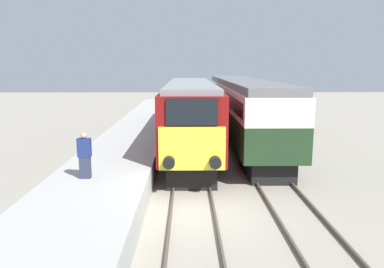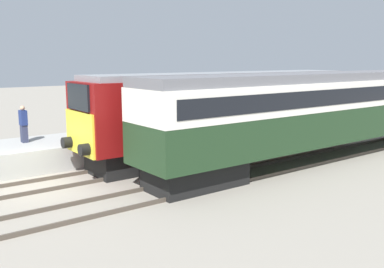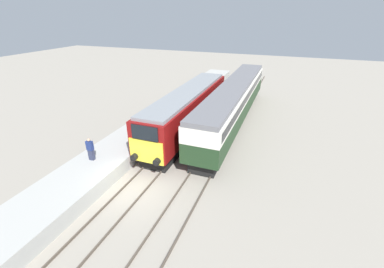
% 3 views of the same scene
% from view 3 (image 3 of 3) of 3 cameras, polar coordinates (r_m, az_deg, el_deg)
% --- Properties ---
extents(ground_plane, '(120.00, 120.00, 0.00)m').
position_cam_3_polar(ground_plane, '(16.92, -12.83, -12.14)').
color(ground_plane, gray).
extents(platform_left, '(3.50, 50.00, 1.02)m').
position_cam_3_polar(platform_left, '(24.04, -9.41, 1.50)').
color(platform_left, '#A8A8A3').
rests_on(platform_left, ground_plane).
extents(rails_near_track, '(1.51, 60.00, 0.14)m').
position_cam_3_polar(rails_near_track, '(20.46, -5.36, -4.15)').
color(rails_near_track, '#4C4238').
rests_on(rails_near_track, ground_plane).
extents(rails_far_track, '(1.50, 60.00, 0.14)m').
position_cam_3_polar(rails_far_track, '(19.38, 3.80, -5.92)').
color(rails_far_track, '#4C4238').
rests_on(rails_far_track, ground_plane).
extents(locomotive, '(2.70, 15.51, 3.97)m').
position_cam_3_polar(locomotive, '(23.20, -0.87, 5.54)').
color(locomotive, black).
rests_on(locomotive, ground_plane).
extents(passenger_carriage, '(2.75, 20.88, 3.99)m').
position_cam_3_polar(passenger_carriage, '(25.54, 9.34, 7.58)').
color(passenger_carriage, black).
rests_on(passenger_carriage, ground_plane).
extents(person_on_platform, '(0.44, 0.26, 1.60)m').
position_cam_3_polar(person_on_platform, '(18.55, -21.65, -3.18)').
color(person_on_platform, '#2D334C').
rests_on(person_on_platform, platform_left).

